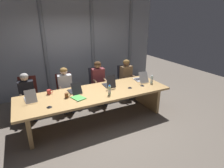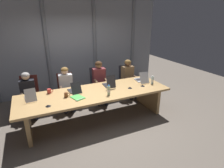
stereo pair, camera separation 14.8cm
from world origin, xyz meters
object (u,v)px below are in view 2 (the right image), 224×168
object	(u,v)px
conference_mic_left_side	(143,86)
spiral_notepad	(78,97)
office_chair_left_end	(31,99)
water_bottle_secondary	(152,80)
person_left_end	(28,92)
conference_mic_right_side	(48,106)
person_right_mid	(129,76)
conference_mic_middle	(130,88)
person_center	(100,79)
office_chair_center	(99,88)
office_chair_right_mid	(127,84)
coffee_mug_near	(49,91)
laptop_left_mid	(74,90)
water_bottle_primary	(109,90)
laptop_right_mid	(141,79)
laptop_center	(109,84)
coffee_mug_far	(66,95)
person_left_mid	(66,86)
office_chair_left_mid	(67,94)
laptop_left_end	(30,97)

from	to	relation	value
conference_mic_left_side	spiral_notepad	size ratio (longest dim) A/B	0.31
office_chair_left_end	water_bottle_secondary	bearing A→B (deg)	78.19
person_left_end	conference_mic_right_side	world-z (taller)	person_left_end
person_right_mid	conference_mic_middle	bearing A→B (deg)	-34.87
person_center	conference_mic_middle	world-z (taller)	person_center
office_chair_center	conference_mic_left_side	bearing A→B (deg)	33.67
office_chair_center	person_center	world-z (taller)	person_center
conference_mic_middle	office_chair_right_mid	bearing A→B (deg)	63.57
coffee_mug_near	conference_mic_left_side	bearing A→B (deg)	-13.68
office_chair_right_mid	person_right_mid	world-z (taller)	person_right_mid
water_bottle_secondary	coffee_mug_near	world-z (taller)	water_bottle_secondary
office_chair_left_end	water_bottle_secondary	size ratio (longest dim) A/B	4.29
office_chair_right_mid	coffee_mug_near	world-z (taller)	office_chair_right_mid
office_chair_right_mid	person_center	bearing A→B (deg)	-72.38
laptop_left_mid	water_bottle_primary	size ratio (longest dim) A/B	1.85
person_left_end	person_right_mid	distance (m)	2.90
person_right_mid	spiral_notepad	world-z (taller)	person_right_mid
person_center	conference_mic_left_side	world-z (taller)	person_center
person_center	conference_mic_middle	xyz separation A→B (m)	(0.41, -1.03, 0.05)
laptop_right_mid	laptop_center	bearing A→B (deg)	96.11
coffee_mug_near	conference_mic_left_side	distance (m)	2.30
coffee_mug_far	conference_mic_middle	distance (m)	1.56
conference_mic_left_side	water_bottle_primary	bearing A→B (deg)	-172.93
water_bottle_primary	coffee_mug_near	xyz separation A→B (m)	(-1.22, 0.67, -0.05)
laptop_right_mid	person_right_mid	size ratio (longest dim) A/B	0.44
laptop_left_mid	person_left_mid	distance (m)	0.69
office_chair_left_mid	office_chair_right_mid	world-z (taller)	office_chair_right_mid
laptop_center	office_chair_left_end	world-z (taller)	laptop_center
conference_mic_left_side	office_chair_center	bearing A→B (deg)	121.78
laptop_right_mid	person_right_mid	xyz separation A→B (m)	(0.02, 0.71, -0.11)
water_bottle_secondary	conference_mic_left_side	distance (m)	0.35
laptop_left_mid	water_bottle_secondary	bearing A→B (deg)	-104.40
conference_mic_right_side	coffee_mug_near	bearing A→B (deg)	80.85
laptop_left_end	laptop_center	xyz separation A→B (m)	(1.86, -0.02, 0.01)
person_center	person_right_mid	bearing A→B (deg)	95.48
office_chair_left_end	person_left_end	size ratio (longest dim) A/B	0.86
laptop_left_end	person_center	world-z (taller)	person_center
laptop_left_mid	water_bottle_primary	distance (m)	0.84
spiral_notepad	laptop_left_mid	bearing A→B (deg)	67.42
coffee_mug_near	conference_mic_left_side	size ratio (longest dim) A/B	1.27
office_chair_right_mid	conference_mic_left_side	size ratio (longest dim) A/B	8.41
office_chair_left_mid	person_left_end	xyz separation A→B (m)	(-0.98, -0.16, 0.29)
laptop_left_end	laptop_center	distance (m)	1.86
office_chair_left_end	conference_mic_left_side	xyz separation A→B (m)	(2.67, -1.21, 0.38)
water_bottle_primary	person_right_mid	bearing A→B (deg)	43.96
laptop_center	laptop_right_mid	size ratio (longest dim) A/B	0.84
person_center	conference_mic_left_side	distance (m)	1.31
office_chair_center	water_bottle_secondary	xyz separation A→B (m)	(1.08, -1.15, 0.46)
laptop_center	person_left_end	size ratio (longest dim) A/B	0.38
laptop_center	office_chair_right_mid	xyz separation A→B (m)	(1.01, 0.85, -0.44)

